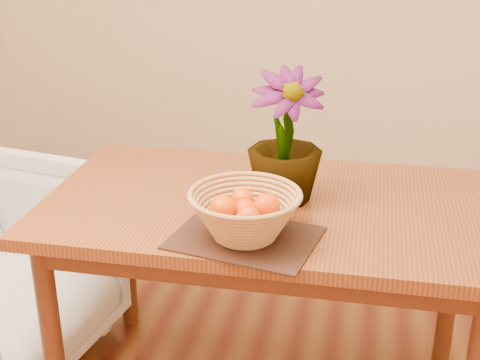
# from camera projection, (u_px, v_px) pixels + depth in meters

# --- Properties ---
(table) EXTENTS (1.40, 0.80, 0.75)m
(table) POSITION_uv_depth(u_px,v_px,m) (269.00, 226.00, 2.11)
(table) COLOR brown
(table) RESTS_ON floor
(placemat) EXTENTS (0.44, 0.36, 0.01)m
(placemat) POSITION_uv_depth(u_px,v_px,m) (245.00, 238.00, 1.84)
(placemat) COLOR #361C13
(placemat) RESTS_ON table
(wicker_basket) EXTENTS (0.31, 0.31, 0.13)m
(wicker_basket) POSITION_uv_depth(u_px,v_px,m) (245.00, 216.00, 1.82)
(wicker_basket) COLOR tan
(wicker_basket) RESTS_ON placemat
(orange_pile) EXTENTS (0.19, 0.18, 0.07)m
(orange_pile) POSITION_uv_depth(u_px,v_px,m) (245.00, 208.00, 1.81)
(orange_pile) COLOR #E53703
(orange_pile) RESTS_ON wicker_basket
(potted_plant) EXTENTS (0.27, 0.27, 0.41)m
(potted_plant) POSITION_uv_depth(u_px,v_px,m) (285.00, 137.00, 2.01)
(potted_plant) COLOR #1F4D16
(potted_plant) RESTS_ON table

